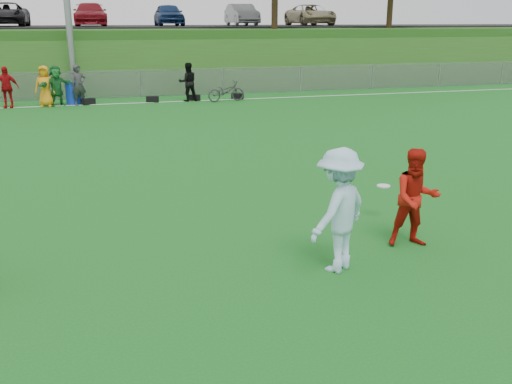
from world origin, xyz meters
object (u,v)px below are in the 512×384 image
object	(u,v)px
bicycle	(226,91)
player_blue	(339,210)
player_red_center	(416,198)
recycling_bin	(73,93)
frisbee	(384,186)

from	to	relation	value
bicycle	player_blue	bearing A→B (deg)	163.84
player_red_center	recycling_bin	world-z (taller)	player_red_center
frisbee	recycling_bin	xyz separation A→B (m)	(-5.82, 17.01, -0.15)
player_red_center	bicycle	bearing A→B (deg)	97.68
player_red_center	player_blue	xyz separation A→B (m)	(-1.56, -0.52, 0.11)
player_red_center	frisbee	distance (m)	1.32
player_blue	bicycle	size ratio (longest dim) A/B	1.07
recycling_bin	player_blue	bearing A→B (deg)	-77.64
player_blue	bicycle	distance (m)	18.10
frisbee	recycling_bin	bearing A→B (deg)	108.89
player_blue	bicycle	bearing A→B (deg)	-131.88
player_red_center	player_blue	distance (m)	1.65
player_blue	recycling_bin	distance (m)	19.29
player_red_center	frisbee	xyz separation A→B (m)	(0.13, 1.30, -0.17)
player_red_center	recycling_bin	bearing A→B (deg)	117.74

